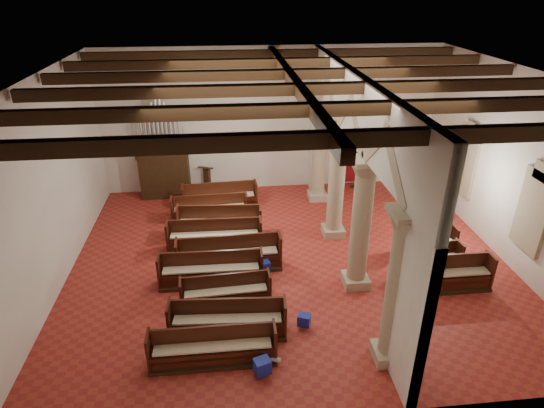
{
  "coord_description": "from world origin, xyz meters",
  "views": [
    {
      "loc": [
        -1.89,
        -12.42,
        8.34
      ],
      "look_at": [
        -0.53,
        0.5,
        1.85
      ],
      "focal_mm": 30.0,
      "sensor_mm": 36.0,
      "label": 1
    }
  ],
  "objects_px": {
    "lectern": "(207,182)",
    "processional_banner": "(356,170)",
    "pipe_organ": "(164,165)",
    "nave_pew_0": "(213,352)",
    "aisle_pew_0": "(459,277)"
  },
  "relations": [
    {
      "from": "processional_banner",
      "to": "lectern",
      "type": "bearing_deg",
      "value": -164.33
    },
    {
      "from": "processional_banner",
      "to": "nave_pew_0",
      "type": "distance_m",
      "value": 11.46
    },
    {
      "from": "lectern",
      "to": "aisle_pew_0",
      "type": "xyz_separation_m",
      "value": [
        7.59,
        -7.44,
        -0.19
      ]
    },
    {
      "from": "pipe_organ",
      "to": "nave_pew_0",
      "type": "bearing_deg",
      "value": -77.96
    },
    {
      "from": "pipe_organ",
      "to": "lectern",
      "type": "relative_size",
      "value": 3.3
    },
    {
      "from": "lectern",
      "to": "processional_banner",
      "type": "height_order",
      "value": "processional_banner"
    },
    {
      "from": "pipe_organ",
      "to": "processional_banner",
      "type": "distance_m",
      "value": 8.21
    },
    {
      "from": "lectern",
      "to": "aisle_pew_0",
      "type": "height_order",
      "value": "lectern"
    },
    {
      "from": "pipe_organ",
      "to": "aisle_pew_0",
      "type": "xyz_separation_m",
      "value": [
        9.32,
        -7.45,
        -1.01
      ]
    },
    {
      "from": "nave_pew_0",
      "to": "aisle_pew_0",
      "type": "xyz_separation_m",
      "value": [
        7.25,
        2.22,
        0.04
      ]
    },
    {
      "from": "pipe_organ",
      "to": "nave_pew_0",
      "type": "distance_m",
      "value": 9.95
    },
    {
      "from": "pipe_organ",
      "to": "processional_banner",
      "type": "relative_size",
      "value": 1.66
    },
    {
      "from": "pipe_organ",
      "to": "aisle_pew_0",
      "type": "relative_size",
      "value": 2.39
    },
    {
      "from": "nave_pew_0",
      "to": "aisle_pew_0",
      "type": "bearing_deg",
      "value": 16.99
    },
    {
      "from": "pipe_organ",
      "to": "nave_pew_0",
      "type": "xyz_separation_m",
      "value": [
        2.06,
        -9.68,
        -1.05
      ]
    }
  ]
}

